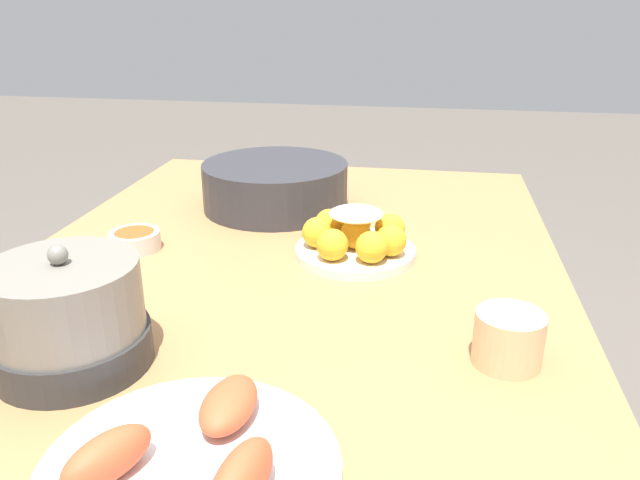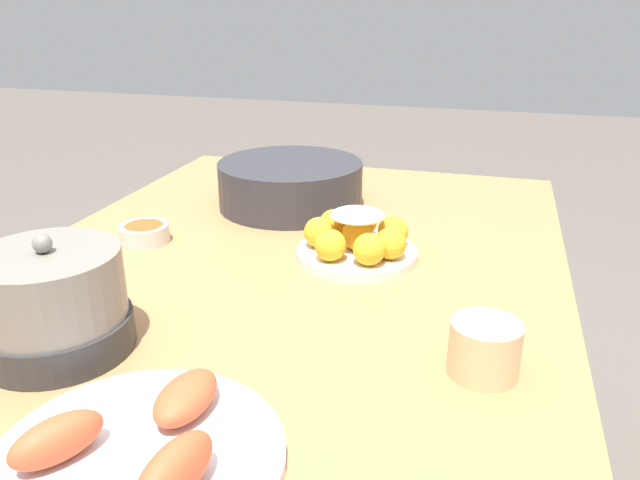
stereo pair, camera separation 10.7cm
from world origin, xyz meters
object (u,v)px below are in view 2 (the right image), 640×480
Objects in this scene: cup_near at (485,348)px; serving_bowl at (290,183)px; dining_table at (284,313)px; cake_plate at (357,240)px; warming_pot at (53,303)px; seafood_platter at (140,451)px; sauce_bowl at (145,233)px.

serving_bowl is at bearing 38.17° from cup_near.
cake_plate reaches higher than dining_table.
cup_near is (-0.24, -0.34, 0.13)m from dining_table.
seafood_platter is at bearing -126.87° from warming_pot.
serving_bowl is (0.24, 0.20, 0.02)m from cake_plate.
serving_bowl is at bearing 15.84° from dining_table.
cake_plate reaches higher than sauce_bowl.
sauce_bowl is 0.47× the size of warming_pot.
warming_pot reaches higher than sauce_bowl.
dining_table is at bearing 54.95° from cup_near.
serving_bowl is 3.57× the size of cup_near.
sauce_bowl is (-0.28, 0.20, -0.03)m from serving_bowl.
seafood_platter is 0.28m from warming_pot.
warming_pot is (-0.10, 0.54, 0.03)m from cup_near.
warming_pot is at bearing 170.75° from serving_bowl.
cake_plate is at bearing -9.02° from seafood_platter.
cup_near reaches higher than seafood_platter.
seafood_platter is (-0.81, -0.11, -0.04)m from serving_bowl.
cup_near is 0.54m from warming_pot.
sauce_bowl is 0.68m from cup_near.
serving_bowl is 0.70m from cup_near.
warming_pot is (-0.37, -0.09, 0.05)m from sauce_bowl.
seafood_platter is at bearing -149.80° from sauce_bowl.
sauce_bowl reaches higher than dining_table.
cake_plate is 2.45× the size of cup_near.
cake_plate reaches higher than cup_near.
dining_table is 0.51m from seafood_platter.
warming_pot is (-0.40, 0.31, 0.03)m from cake_plate.
dining_table is 4.32× the size of serving_bowl.
cake_plate is at bearing -37.31° from warming_pot.
dining_table is 6.31× the size of cake_plate.
warming_pot is (-0.34, 0.19, 0.16)m from dining_table.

